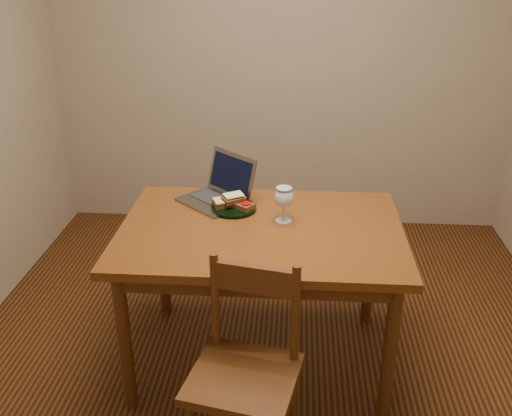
# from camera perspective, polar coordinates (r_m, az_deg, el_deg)

# --- Properties ---
(floor) EXTENTS (3.20, 3.20, 0.02)m
(floor) POSITION_cam_1_polar(r_m,az_deg,el_deg) (3.06, 1.32, -14.35)
(floor) COLOR black
(floor) RESTS_ON ground
(back_wall) EXTENTS (3.20, 0.02, 2.60)m
(back_wall) POSITION_cam_1_polar(r_m,az_deg,el_deg) (4.03, 2.74, 15.86)
(back_wall) COLOR gray
(back_wall) RESTS_ON floor
(front_wall) EXTENTS (3.20, 0.02, 2.60)m
(front_wall) POSITION_cam_1_polar(r_m,az_deg,el_deg) (0.98, -2.95, -13.74)
(front_wall) COLOR gray
(front_wall) RESTS_ON floor
(table) EXTENTS (1.30, 0.90, 0.74)m
(table) POSITION_cam_1_polar(r_m,az_deg,el_deg) (2.66, 0.50, -3.60)
(table) COLOR #542B0E
(table) RESTS_ON floor
(chair) EXTENTS (0.47, 0.46, 0.43)m
(chair) POSITION_cam_1_polar(r_m,az_deg,el_deg) (2.25, -1.10, -15.29)
(chair) COLOR #3E200C
(chair) RESTS_ON floor
(plate) EXTENTS (0.22, 0.22, 0.02)m
(plate) POSITION_cam_1_polar(r_m,az_deg,el_deg) (2.79, -2.24, -0.02)
(plate) COLOR black
(plate) RESTS_ON table
(sandwich_cheese) EXTENTS (0.14, 0.12, 0.04)m
(sandwich_cheese) POSITION_cam_1_polar(r_m,az_deg,el_deg) (2.79, -2.99, 0.63)
(sandwich_cheese) COLOR #381E0C
(sandwich_cheese) RESTS_ON plate
(sandwich_tomato) EXTENTS (0.14, 0.12, 0.04)m
(sandwich_tomato) POSITION_cam_1_polar(r_m,az_deg,el_deg) (2.76, -1.40, 0.38)
(sandwich_tomato) COLOR #381E0C
(sandwich_tomato) RESTS_ON plate
(sandwich_top) EXTENTS (0.13, 0.12, 0.03)m
(sandwich_top) POSITION_cam_1_polar(r_m,az_deg,el_deg) (2.77, -2.25, 1.00)
(sandwich_top) COLOR #381E0C
(sandwich_top) RESTS_ON plate
(milk_glass) EXTENTS (0.09, 0.09, 0.17)m
(milk_glass) POSITION_cam_1_polar(r_m,az_deg,el_deg) (2.64, 2.79, 0.35)
(milk_glass) COLOR white
(milk_glass) RESTS_ON table
(laptop) EXTENTS (0.43, 0.42, 0.23)m
(laptop) POSITION_cam_1_polar(r_m,az_deg,el_deg) (2.89, -3.55, 1.94)
(laptop) COLOR slate
(laptop) RESTS_ON table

